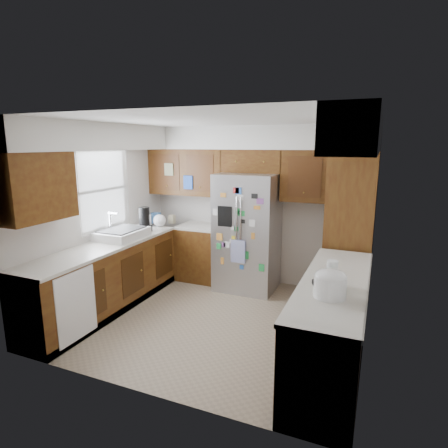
% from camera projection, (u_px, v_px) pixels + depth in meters
% --- Properties ---
extents(floor, '(3.60, 3.60, 0.00)m').
position_uv_depth(floor, '(216.00, 319.00, 4.86)').
color(floor, gray).
rests_on(floor, ground).
extents(room_shell, '(3.64, 3.24, 2.52)m').
position_uv_depth(room_shell, '(219.00, 176.00, 4.85)').
color(room_shell, silver).
rests_on(room_shell, ground).
extents(left_counter_run, '(1.36, 3.20, 0.92)m').
position_uv_depth(left_counter_run, '(129.00, 274.00, 5.31)').
color(left_counter_run, '#461F0D').
rests_on(left_counter_run, ground).
extents(right_counter_run, '(0.63, 2.25, 0.92)m').
position_uv_depth(right_counter_run, '(332.00, 327.00, 3.78)').
color(right_counter_run, '#461F0D').
rests_on(right_counter_run, ground).
extents(pantry, '(0.60, 0.90, 2.15)m').
position_uv_depth(pantry, '(350.00, 230.00, 5.11)').
color(pantry, '#461F0D').
rests_on(pantry, ground).
extents(fridge, '(0.90, 0.79, 1.80)m').
position_uv_depth(fridge, '(247.00, 232.00, 5.76)').
color(fridge, '#A9A9AE').
rests_on(fridge, ground).
extents(bridge_cabinet, '(0.96, 0.34, 0.35)m').
position_uv_depth(bridge_cabinet, '(253.00, 161.00, 5.74)').
color(bridge_cabinet, '#461F0D').
rests_on(bridge_cabinet, fridge).
extents(fridge_top_items, '(0.91, 0.31, 0.31)m').
position_uv_depth(fridge_top_items, '(251.00, 140.00, 5.68)').
color(fridge_top_items, blue).
rests_on(fridge_top_items, bridge_cabinet).
extents(sink_assembly, '(0.52, 0.70, 0.37)m').
position_uv_depth(sink_assembly, '(122.00, 233.00, 5.31)').
color(sink_assembly, white).
rests_on(sink_assembly, left_counter_run).
extents(left_counter_clutter, '(0.36, 0.86, 0.38)m').
position_uv_depth(left_counter_clutter, '(152.00, 220.00, 5.93)').
color(left_counter_clutter, black).
rests_on(left_counter_clutter, left_counter_run).
extents(rice_cooker, '(0.29, 0.28, 0.25)m').
position_uv_depth(rice_cooker, '(330.00, 283.00, 3.25)').
color(rice_cooker, white).
rests_on(rice_cooker, right_counter_run).
extents(paper_towel, '(0.10, 0.10, 0.24)m').
position_uv_depth(paper_towel, '(332.00, 273.00, 3.54)').
color(paper_towel, white).
rests_on(paper_towel, right_counter_run).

